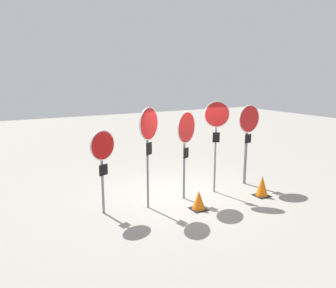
% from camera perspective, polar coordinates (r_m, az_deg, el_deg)
% --- Properties ---
extents(ground_plane, '(40.00, 40.00, 0.00)m').
position_cam_1_polar(ground_plane, '(9.50, 2.19, -8.95)').
color(ground_plane, gray).
extents(stop_sign_0, '(0.69, 0.30, 2.10)m').
position_cam_1_polar(stop_sign_0, '(8.00, -11.33, -1.63)').
color(stop_sign_0, slate).
rests_on(stop_sign_0, ground).
extents(stop_sign_1, '(0.71, 0.46, 2.62)m').
position_cam_1_polar(stop_sign_1, '(8.12, -3.37, 2.10)').
color(stop_sign_1, slate).
rests_on(stop_sign_1, ground).
extents(stop_sign_2, '(0.78, 0.41, 2.45)m').
position_cam_1_polar(stop_sign_2, '(8.79, 3.16, 1.68)').
color(stop_sign_2, slate).
rests_on(stop_sign_2, ground).
extents(stop_sign_3, '(0.69, 0.32, 2.68)m').
position_cam_1_polar(stop_sign_3, '(9.35, 8.45, 3.59)').
color(stop_sign_3, slate).
rests_on(stop_sign_3, ground).
extents(stop_sign_4, '(0.86, 0.17, 2.51)m').
position_cam_1_polar(stop_sign_4, '(10.34, 13.77, 2.44)').
color(stop_sign_4, slate).
rests_on(stop_sign_4, ground).
extents(traffic_cone_0, '(0.40, 0.40, 0.50)m').
position_cam_1_polar(traffic_cone_0, '(8.52, 5.38, -9.73)').
color(traffic_cone_0, black).
rests_on(traffic_cone_0, ground).
extents(traffic_cone_1, '(0.41, 0.41, 0.60)m').
position_cam_1_polar(traffic_cone_1, '(9.74, 16.07, -7.06)').
color(traffic_cone_1, black).
rests_on(traffic_cone_1, ground).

